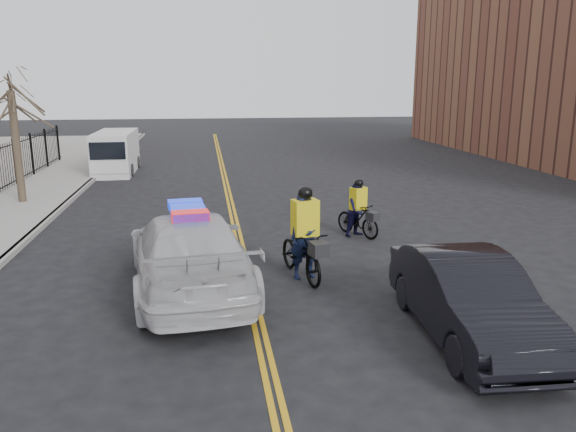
# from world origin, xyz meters

# --- Properties ---
(ground) EXTENTS (120.00, 120.00, 0.00)m
(ground) POSITION_xyz_m (0.00, 0.00, 0.00)
(ground) COLOR black
(ground) RESTS_ON ground
(center_line_left) EXTENTS (0.10, 60.00, 0.01)m
(center_line_left) POSITION_xyz_m (-0.08, 8.00, 0.01)
(center_line_left) COLOR gold
(center_line_left) RESTS_ON ground
(center_line_right) EXTENTS (0.10, 60.00, 0.01)m
(center_line_right) POSITION_xyz_m (0.08, 8.00, 0.01)
(center_line_right) COLOR gold
(center_line_right) RESTS_ON ground
(sidewalk) EXTENTS (3.00, 60.00, 0.15)m
(sidewalk) POSITION_xyz_m (-7.50, 8.00, 0.07)
(sidewalk) COLOR gray
(sidewalk) RESTS_ON ground
(curb) EXTENTS (0.20, 60.00, 0.15)m
(curb) POSITION_xyz_m (-6.00, 8.00, 0.07)
(curb) COLOR gray
(curb) RESTS_ON ground
(street_tree) EXTENTS (3.20, 3.20, 4.80)m
(street_tree) POSITION_xyz_m (-7.60, 10.00, 3.53)
(street_tree) COLOR #3D2F24
(street_tree) RESTS_ON sidewalk
(police_cruiser) EXTENTS (3.08, 6.17, 1.88)m
(police_cruiser) POSITION_xyz_m (-1.29, 0.32, 0.87)
(police_cruiser) COLOR silver
(police_cruiser) RESTS_ON ground
(dark_sedan) EXTENTS (1.75, 4.58, 1.49)m
(dark_sedan) POSITION_xyz_m (3.63, -2.79, 0.75)
(dark_sedan) COLOR black
(dark_sedan) RESTS_ON ground
(cargo_van) EXTENTS (1.91, 4.87, 2.03)m
(cargo_van) POSITION_xyz_m (-5.29, 17.32, 0.99)
(cargo_van) COLOR silver
(cargo_van) RESTS_ON ground
(cyclist_near) EXTENTS (1.24, 2.32, 2.16)m
(cyclist_near) POSITION_xyz_m (1.33, 0.74, 0.75)
(cyclist_near) COLOR black
(cyclist_near) RESTS_ON ground
(cyclist_far) EXTENTS (1.24, 1.71, 1.71)m
(cyclist_far) POSITION_xyz_m (3.50, 4.06, 0.67)
(cyclist_far) COLOR black
(cyclist_far) RESTS_ON ground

